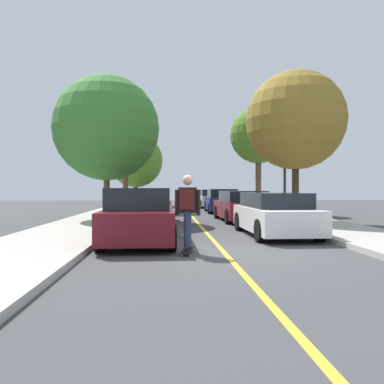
% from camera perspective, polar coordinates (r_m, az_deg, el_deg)
% --- Properties ---
extents(ground, '(80.00, 80.00, 0.00)m').
position_cam_1_polar(ground, '(9.22, 4.59, -8.68)').
color(ground, '#424244').
extents(sidewalk_left, '(2.78, 56.00, 0.14)m').
position_cam_1_polar(sidewalk_left, '(9.65, -23.10, -7.89)').
color(sidewalk_left, '#ADA89E').
rests_on(sidewalk_left, ground).
extents(center_line, '(0.12, 39.20, 0.01)m').
position_cam_1_polar(center_line, '(13.15, 2.07, -5.91)').
color(center_line, gold).
rests_on(center_line, ground).
extents(parked_car_left_nearest, '(1.92, 4.43, 1.49)m').
position_cam_1_polar(parked_car_left_nearest, '(10.66, -7.65, -3.48)').
color(parked_car_left_nearest, maroon).
rests_on(parked_car_left_nearest, ground).
extents(parked_car_left_near, '(1.95, 4.40, 1.46)m').
position_cam_1_polar(parked_car_left_near, '(16.73, -6.20, -2.10)').
color(parked_car_left_near, maroon).
rests_on(parked_car_left_near, ground).
extents(parked_car_right_nearest, '(1.92, 4.42, 1.34)m').
position_cam_1_polar(parked_car_right_nearest, '(12.46, 11.98, -3.18)').
color(parked_car_right_nearest, white).
rests_on(parked_car_right_nearest, ground).
extents(parked_car_right_near, '(2.06, 4.59, 1.37)m').
position_cam_1_polar(parked_car_right_near, '(17.73, 7.25, -2.05)').
color(parked_car_right_near, maroon).
rests_on(parked_car_right_near, ground).
extents(parked_car_right_far, '(2.00, 4.18, 1.45)m').
position_cam_1_polar(parked_car_right_far, '(23.97, 4.38, -1.32)').
color(parked_car_right_far, navy).
rests_on(parked_car_right_far, ground).
extents(parked_car_right_farthest, '(1.97, 4.35, 1.40)m').
position_cam_1_polar(parked_car_right_farthest, '(29.96, 2.77, -1.02)').
color(parked_car_right_farthest, '#B7B7BC').
rests_on(parked_car_right_farthest, ground).
extents(street_tree_left_nearest, '(4.71, 4.71, 6.40)m').
position_cam_1_polar(street_tree_left_nearest, '(18.01, -12.45, 9.13)').
color(street_tree_left_nearest, brown).
rests_on(street_tree_left_nearest, sidewalk_left).
extents(street_tree_left_near, '(3.42, 3.42, 7.07)m').
position_cam_1_polar(street_tree_left_near, '(25.93, -9.76, 9.34)').
color(street_tree_left_near, '#4C3823').
rests_on(street_tree_left_near, sidewalk_left).
extents(street_tree_left_far, '(4.63, 4.63, 6.07)m').
position_cam_1_polar(street_tree_left_far, '(33.98, -8.26, 4.58)').
color(street_tree_left_far, '#3D2D1E').
rests_on(street_tree_left_far, sidewalk_left).
extents(street_tree_right_nearest, '(4.11, 4.11, 6.23)m').
position_cam_1_polar(street_tree_right_nearest, '(16.93, 14.98, 10.12)').
color(street_tree_right_nearest, '#3D2D1E').
rests_on(street_tree_right_nearest, sidewalk_right).
extents(street_tree_right_near, '(3.32, 3.32, 6.14)m').
position_cam_1_polar(street_tree_right_near, '(23.22, 9.73, 8.20)').
color(street_tree_right_near, brown).
rests_on(street_tree_right_near, sidewalk_right).
extents(streetlamp, '(0.36, 0.24, 5.59)m').
position_cam_1_polar(streetlamp, '(17.44, 13.47, 6.64)').
color(streetlamp, '#38383D').
rests_on(streetlamp, sidewalk_right).
extents(skateboard, '(0.34, 0.86, 0.10)m').
position_cam_1_polar(skateboard, '(8.83, -0.64, -8.52)').
color(skateboard, black).
rests_on(skateboard, ground).
extents(skateboarder, '(0.59, 0.71, 1.68)m').
position_cam_1_polar(skateboarder, '(8.70, -0.67, -2.25)').
color(skateboarder, black).
rests_on(skateboarder, skateboard).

